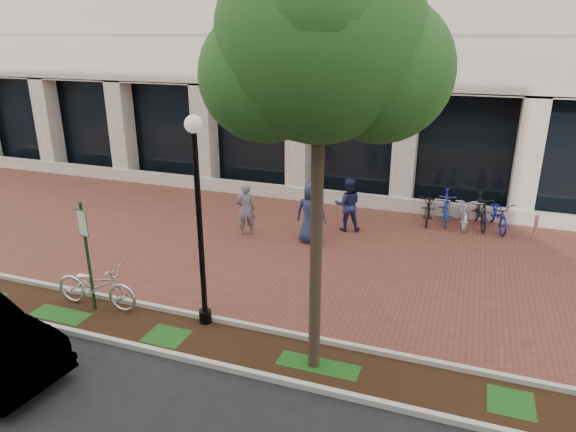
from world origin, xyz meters
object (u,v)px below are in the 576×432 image
(lamppost, at_px, (199,213))
(bollard, at_px, (535,228))
(pedestrian_left, at_px, (246,209))
(pedestrian_right, at_px, (311,213))
(parking_sign, at_px, (86,244))
(locked_bicycle, at_px, (96,285))
(pedestrian_mid, at_px, (348,205))
(bike_rack_cluster, at_px, (463,210))
(street_tree, at_px, (324,52))

(lamppost, relative_size, bollard, 4.82)
(pedestrian_left, bearing_deg, pedestrian_right, 150.85)
(parking_sign, xyz_separation_m, bollard, (9.97, 7.89, -1.18))
(pedestrian_left, xyz_separation_m, bollard, (8.59, 2.36, -0.36))
(lamppost, distance_m, pedestrian_left, 5.60)
(locked_bicycle, height_order, pedestrian_mid, pedestrian_mid)
(bike_rack_cluster, bearing_deg, pedestrian_right, -152.38)
(parking_sign, relative_size, lamppost, 0.57)
(locked_bicycle, relative_size, bike_rack_cluster, 0.67)
(lamppost, height_order, pedestrian_mid, lamppost)
(parking_sign, distance_m, street_tree, 6.89)
(pedestrian_mid, xyz_separation_m, pedestrian_right, (-0.81, -1.36, 0.08))
(locked_bicycle, xyz_separation_m, pedestrian_left, (1.38, 5.38, 0.29))
(lamppost, xyz_separation_m, pedestrian_right, (0.80, 5.24, -1.64))
(locked_bicycle, bearing_deg, street_tree, -96.39)
(street_tree, distance_m, pedestrian_left, 8.68)
(bollard, height_order, bike_rack_cluster, bike_rack_cluster)
(street_tree, bearing_deg, bike_rack_cluster, 75.52)
(pedestrian_left, bearing_deg, bike_rack_cluster, 175.03)
(street_tree, bearing_deg, locked_bicycle, 175.61)
(parking_sign, height_order, bollard, parking_sign)
(street_tree, bearing_deg, pedestrian_left, 125.33)
(lamppost, relative_size, pedestrian_right, 2.42)
(parking_sign, height_order, locked_bicycle, parking_sign)
(pedestrian_right, xyz_separation_m, bike_rack_cluster, (4.32, 3.15, -0.42))
(street_tree, relative_size, bike_rack_cluster, 2.44)
(lamppost, xyz_separation_m, bollard, (7.26, 7.51, -2.11))
(street_tree, xyz_separation_m, locked_bicycle, (-5.49, 0.42, -5.26))
(bollard, bearing_deg, bike_rack_cluster, 157.59)
(street_tree, relative_size, locked_bicycle, 3.64)
(pedestrian_right, height_order, bike_rack_cluster, pedestrian_right)
(pedestrian_mid, bearing_deg, locked_bicycle, 40.80)
(parking_sign, distance_m, pedestrian_left, 5.76)
(pedestrian_left, height_order, pedestrian_right, pedestrian_right)
(locked_bicycle, height_order, bollard, locked_bicycle)
(pedestrian_right, bearing_deg, bollard, -163.74)
(lamppost, bearing_deg, bollard, 45.94)
(street_tree, height_order, bollard, street_tree)
(bollard, bearing_deg, pedestrian_right, -160.68)
(parking_sign, distance_m, pedestrian_right, 6.67)
(pedestrian_mid, bearing_deg, bike_rack_cluster, -169.99)
(pedestrian_left, xyz_separation_m, bike_rack_cluster, (6.45, 3.24, -0.31))
(pedestrian_mid, height_order, bike_rack_cluster, pedestrian_mid)
(parking_sign, bearing_deg, lamppost, 23.64)
(parking_sign, bearing_deg, pedestrian_right, 73.66)
(locked_bicycle, xyz_separation_m, bollard, (9.97, 7.74, -0.07))
(pedestrian_mid, bearing_deg, lamppost, 59.35)
(pedestrian_right, bearing_deg, parking_sign, 54.96)
(parking_sign, bearing_deg, pedestrian_left, 91.63)
(bollard, bearing_deg, pedestrian_mid, -170.94)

